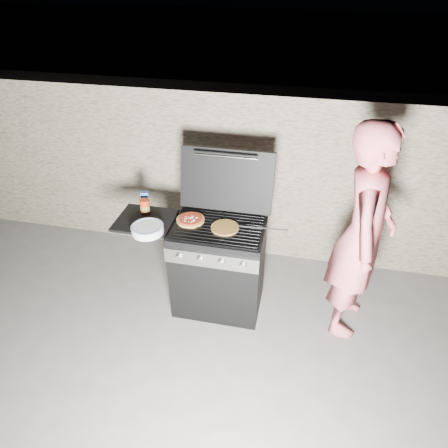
% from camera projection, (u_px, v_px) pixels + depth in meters
% --- Properties ---
extents(ground, '(50.00, 50.00, 0.00)m').
position_uv_depth(ground, '(219.00, 303.00, 3.95)').
color(ground, '#565451').
extents(stone_wall, '(8.00, 0.35, 1.80)m').
position_uv_depth(stone_wall, '(240.00, 174.00, 4.29)').
color(stone_wall, gray).
rests_on(stone_wall, ground).
extents(gas_grill, '(1.34, 0.79, 0.91)m').
position_uv_depth(gas_grill, '(193.00, 264.00, 3.73)').
color(gas_grill, black).
rests_on(gas_grill, ground).
extents(pizza_topped, '(0.29, 0.29, 0.03)m').
position_uv_depth(pizza_topped, '(190.00, 219.00, 3.51)').
color(pizza_topped, '#BC8F44').
rests_on(pizza_topped, gas_grill).
extents(pizza_plain, '(0.29, 0.29, 0.01)m').
position_uv_depth(pizza_plain, '(225.00, 228.00, 3.42)').
color(pizza_plain, gold).
rests_on(pizza_plain, gas_grill).
extents(sauce_jar, '(0.09, 0.09, 0.13)m').
position_uv_depth(sauce_jar, '(145.00, 206.00, 3.61)').
color(sauce_jar, '#A52E0C').
rests_on(sauce_jar, gas_grill).
extents(blue_carton, '(0.08, 0.06, 0.14)m').
position_uv_depth(blue_carton, '(145.00, 199.00, 3.70)').
color(blue_carton, blue).
rests_on(blue_carton, gas_grill).
extents(plate_stack, '(0.32, 0.32, 0.06)m').
position_uv_depth(plate_stack, '(147.00, 229.00, 3.37)').
color(plate_stack, silver).
rests_on(plate_stack, gas_grill).
extents(person, '(0.56, 0.77, 1.94)m').
position_uv_depth(person, '(362.00, 235.00, 3.24)').
color(person, '#D86066').
rests_on(person, ground).
extents(tongs, '(0.43, 0.10, 0.09)m').
position_uv_depth(tongs, '(262.00, 228.00, 3.35)').
color(tongs, black).
rests_on(tongs, gas_grill).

